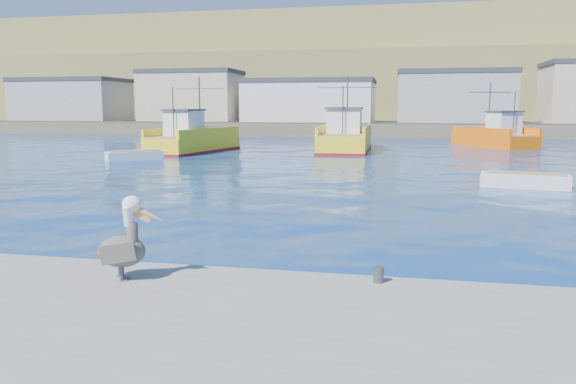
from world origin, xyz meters
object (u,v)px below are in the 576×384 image
object	(u,v)px
trawler_yellow_a	(193,140)
pelican	(124,244)
skiff_left	(134,156)
skiff_mid	(524,182)
boat_orange	(496,136)
trawler_yellow_b	(346,138)

from	to	relation	value
trawler_yellow_a	pelican	size ratio (longest dim) A/B	6.69
skiff_left	skiff_mid	size ratio (longest dim) A/B	0.93
boat_orange	pelican	size ratio (longest dim) A/B	5.81
trawler_yellow_b	boat_orange	bearing A→B (deg)	27.90
trawler_yellow_a	skiff_left	bearing A→B (deg)	-99.65
pelican	boat_orange	bearing A→B (deg)	73.64
trawler_yellow_b	boat_orange	distance (m)	15.34
boat_orange	skiff_left	distance (m)	33.57
skiff_mid	pelican	world-z (taller)	pelican
pelican	trawler_yellow_a	bearing A→B (deg)	109.24
trawler_yellow_b	skiff_mid	size ratio (longest dim) A/B	2.85
trawler_yellow_b	trawler_yellow_a	bearing A→B (deg)	-161.61
skiff_left	pelican	world-z (taller)	pelican
trawler_yellow_b	skiff_mid	world-z (taller)	trawler_yellow_b
trawler_yellow_a	boat_orange	distance (m)	28.47
trawler_yellow_a	pelican	xyz separation A→B (m)	(12.37, -35.44, 0.20)
boat_orange	skiff_left	world-z (taller)	boat_orange
trawler_yellow_a	pelican	distance (m)	37.53
trawler_yellow_b	pelican	bearing A→B (deg)	-90.26
trawler_yellow_b	pelican	size ratio (longest dim) A/B	7.19
trawler_yellow_a	boat_orange	xyz separation A→B (m)	(26.11, 11.35, 0.07)
pelican	trawler_yellow_b	bearing A→B (deg)	89.74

